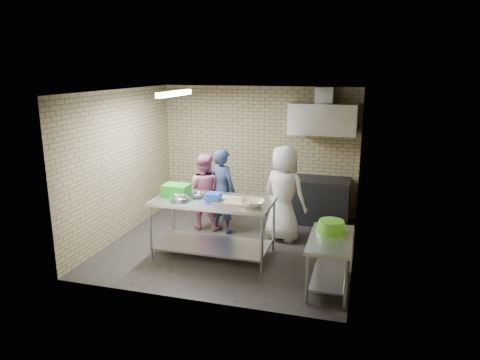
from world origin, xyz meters
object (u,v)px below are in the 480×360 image
Objects in this scene: blue_tub at (214,197)px; woman_pink at (204,192)px; green_crate at (176,189)px; side_counter at (330,262)px; man_navy at (222,191)px; green_basin at (331,226)px; prep_table at (213,228)px; bottle_green at (347,123)px; stove at (319,201)px; woman_white at (284,193)px; bottle_red at (326,121)px.

woman_pink is (-0.66, 1.28, -0.30)m from blue_tub.
green_crate reaches higher than blue_tub.
man_navy is (-2.16, 1.69, 0.44)m from side_counter.
green_basin is at bearing 94.57° from side_counter.
green_crate is (-0.70, 0.12, 0.58)m from prep_table.
bottle_green is at bearing 40.78° from green_crate.
green_crate is at bearing -137.09° from stove.
woman_white reaches higher than green_crate.
stove is 8.00× the size of bottle_green.
bottle_green is at bearing 28.07° from stove.
bottle_red is at bearing 97.90° from green_basin.
stove is at bearing -151.93° from bottle_green.
blue_tub is 0.13× the size of man_navy.
woman_white is (1.18, -0.06, 0.06)m from man_navy.
side_counter is 8.00× the size of bottle_green.
bottle_green is 0.09× the size of woman_white.
green_crate reaches higher than side_counter.
prep_table is at bearing 163.42° from side_counter.
woman_pink is at bearing -155.01° from stove.
woman_pink is (-2.11, -0.98, 0.29)m from stove.
side_counter is 0.81× the size of woman_pink.
prep_table reaches higher than green_basin.
bottle_red is at bearing -121.34° from man_navy.
green_basin is 0.26× the size of woman_white.
blue_tub is (0.75, -0.22, -0.02)m from green_crate.
blue_tub is 1.21× the size of bottle_red.
man_navy is 1.19m from woman_white.
bottle_red is (0.05, 0.24, 1.58)m from stove.
green_basin is (1.93, -0.33, 0.35)m from prep_table.
side_counter is 0.69× the size of woman_white.
stove is at bearing -157.19° from woman_pink.
woman_pink reaches higher than stove.
blue_tub is 0.47× the size of green_basin.
bottle_red is 0.12× the size of woman_pink.
woman_white is (1.59, -0.13, 0.13)m from woman_pink.
side_counter is 3.44m from bottle_red.
bottle_green reaches higher than green_basin.
bottle_green reaches higher than green_crate.
blue_tub is at bearing -122.65° from stove.
prep_table is at bearing 68.40° from woman_white.
bottle_red is at bearing -152.65° from woman_pink.
bottle_green reaches higher than man_navy.
prep_table is 1.63× the size of stove.
prep_table is 1.12× the size of woman_white.
woman_pink reaches higher than prep_table.
blue_tub is 3.08m from bottle_red.
man_navy is at bearing 145.94° from green_basin.
bottle_red reaches higher than blue_tub.
bottle_red is at bearing 180.00° from bottle_green.
stove is 2.76× the size of green_crate.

